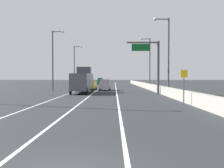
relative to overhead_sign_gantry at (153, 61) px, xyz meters
The scene contains 16 objects.
ground_plane 33.96m from the overhead_sign_gantry, 101.37° to the left, with size 320.00×320.00×0.00m, color #26282B.
lane_stripe_left 27.28m from the overhead_sign_gantry, 116.85° to the left, with size 0.16×130.00×0.00m, color silver.
lane_stripe_center 25.91m from the overhead_sign_gantry, 109.80° to the left, with size 0.16×130.00×0.00m, color silver.
lane_stripe_right 24.96m from the overhead_sign_gantry, 102.08° to the left, with size 0.16×130.00×0.00m, color silver.
jersey_barrier_right 9.99m from the overhead_sign_gantry, 81.49° to the left, with size 0.60×120.00×1.10m, color #9E998E.
overhead_sign_gantry is the anchor object (origin of this frame).
speed_advisory_sign 15.30m from the overhead_sign_gantry, 88.31° to the right, with size 0.60×0.11×3.00m.
lamp_post_right_second 2.70m from the overhead_sign_gantry, 49.22° to the right, with size 2.14×0.44×10.41m.
lamp_post_right_third 16.81m from the overhead_sign_gantry, 84.76° to the left, with size 2.14×0.44×10.41m.
lamp_post_left_mid 17.72m from the overhead_sign_gantry, 153.50° to the left, with size 2.14×0.44×10.41m.
lamp_post_left_far 33.86m from the overhead_sign_gantry, 117.16° to the left, with size 2.14×0.44×10.41m.
car_silver_0 13.01m from the overhead_sign_gantry, 125.25° to the left, with size 1.95×4.33×2.00m.
car_yellow_1 16.01m from the overhead_sign_gantry, 129.28° to the left, with size 1.98×4.20×1.96m.
car_black_2 22.27m from the overhead_sign_gantry, 127.05° to the left, with size 1.98×4.35×2.14m.
car_green_3 54.72m from the overhead_sign_gantry, 100.83° to the left, with size 2.04×4.70×2.11m.
box_truck 11.01m from the overhead_sign_gantry, 166.05° to the left, with size 2.55×9.49×4.02m.
Camera 1 is at (1.13, -6.64, 2.40)m, focal length 42.59 mm.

